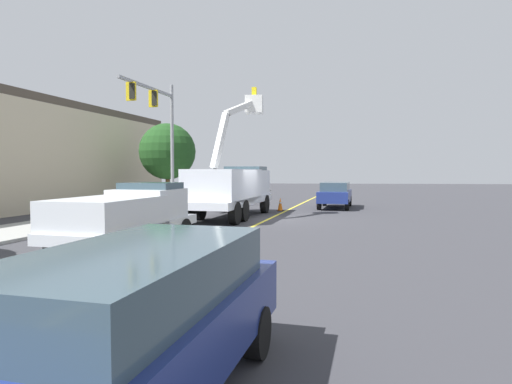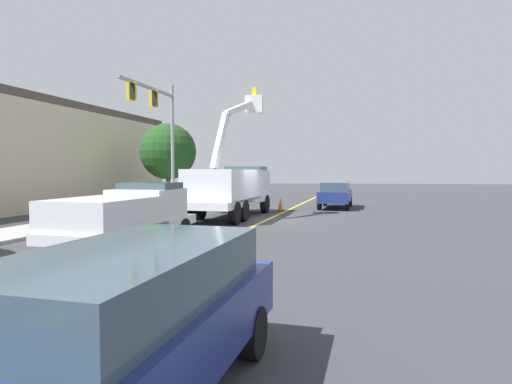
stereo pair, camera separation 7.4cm
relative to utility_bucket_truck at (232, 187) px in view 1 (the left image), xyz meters
name	(u,v)px [view 1 (the left image)]	position (x,y,z in m)	size (l,w,h in m)	color
ground	(267,220)	(-1.00, -1.93, -1.61)	(120.00, 120.00, 0.00)	#38383D
sidewalk_far_side	(116,214)	(0.42, 6.52, -1.55)	(60.00, 3.60, 0.12)	#9E9E99
lane_centre_stripe	(267,220)	(-1.00, -1.93, -1.60)	(50.00, 0.16, 0.01)	yellow
utility_bucket_truck	(232,187)	(0.00, 0.00, 0.00)	(8.50, 3.83, 6.83)	white
service_pickup_truck	(127,215)	(-9.90, 1.69, -0.49)	(5.87, 3.00, 2.06)	silver
passing_minivan	(335,193)	(6.23, -5.90, -0.63)	(5.05, 2.67, 1.69)	navy
trailing_sedan	(134,319)	(-18.26, -1.78, -0.63)	(5.05, 2.67, 1.69)	navy
traffic_cone_leading	(120,265)	(-13.16, 0.53, -1.25)	(0.40, 0.40, 0.73)	black
traffic_cone_mid_front	(280,204)	(3.71, -2.38, -1.20)	(0.40, 0.40, 0.82)	black
traffic_signal_mast	(159,121)	(3.40, 4.99, 3.88)	(6.16, 1.21, 7.99)	gray
commercial_building_backdrop	(8,154)	(3.10, 14.70, 1.86)	(27.95, 11.59, 6.94)	beige
street_tree_right	(167,152)	(8.52, 6.08, 2.24)	(4.11, 4.11, 5.91)	brown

